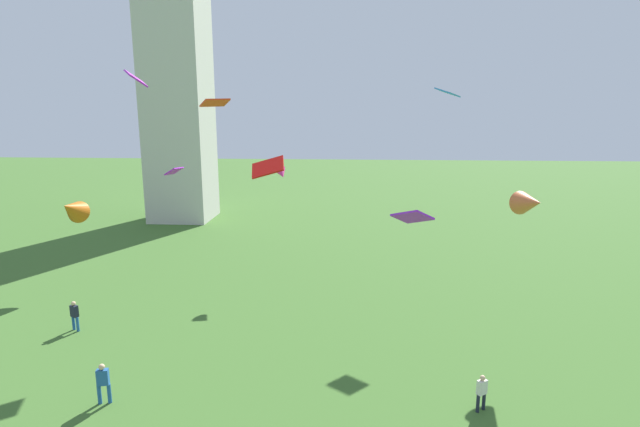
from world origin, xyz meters
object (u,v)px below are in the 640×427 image
object	(u,v)px
kite_flying_0	(174,171)
kite_flying_6	(136,78)
person_0	(75,314)
kite_flying_7	(72,209)
person_2	(103,381)
kite_flying_2	(530,203)
kite_flying_3	(215,103)
kite_flying_1	(268,167)
kite_flying_4	(412,217)
kite_flying_8	(447,92)
person_1	(482,391)
kite_flying_5	(282,173)

from	to	relation	value
kite_flying_0	kite_flying_6	bearing A→B (deg)	43.46
person_0	kite_flying_7	world-z (taller)	kite_flying_7
person_2	kite_flying_2	world-z (taller)	kite_flying_2
kite_flying_2	kite_flying_3	xyz separation A→B (m)	(-17.53, 4.95, 5.08)
kite_flying_0	kite_flying_2	size ratio (longest dim) A/B	0.42
kite_flying_2	kite_flying_3	world-z (taller)	kite_flying_3
kite_flying_2	kite_flying_3	distance (m)	18.91
kite_flying_1	kite_flying_2	bearing A→B (deg)	-147.74
kite_flying_4	kite_flying_8	distance (m)	15.27
person_1	kite_flying_7	world-z (taller)	kite_flying_7
kite_flying_4	kite_flying_8	size ratio (longest dim) A/B	0.98
person_0	kite_flying_2	size ratio (longest dim) A/B	0.79
person_0	kite_flying_2	bearing A→B (deg)	-151.58
kite_flying_0	kite_flying_8	xyz separation A→B (m)	(14.39, 12.17, 3.89)
kite_flying_8	kite_flying_5	bearing A→B (deg)	-130.52
kite_flying_4	kite_flying_6	size ratio (longest dim) A/B	0.88
person_0	person_1	size ratio (longest dim) A/B	1.09
person_0	kite_flying_1	size ratio (longest dim) A/B	1.34
kite_flying_0	kite_flying_1	xyz separation A→B (m)	(5.04, -4.01, 0.67)
person_1	kite_flying_4	xyz separation A→B (m)	(-2.90, 1.71, 6.90)
kite_flying_4	kite_flying_5	distance (m)	16.38
kite_flying_6	kite_flying_5	bearing A→B (deg)	-81.32
person_2	kite_flying_4	world-z (taller)	kite_flying_4
person_1	kite_flying_2	distance (m)	10.10
person_0	kite_flying_7	xyz separation A→B (m)	(-3.62, 6.79, 4.61)
person_1	kite_flying_2	bearing A→B (deg)	-153.44
kite_flying_2	kite_flying_8	size ratio (longest dim) A/B	1.19
kite_flying_2	kite_flying_5	size ratio (longest dim) A/B	1.49
kite_flying_4	person_1	bearing A→B (deg)	-161.41
person_2	kite_flying_4	xyz separation A→B (m)	(12.89, 2.23, 6.78)
kite_flying_1	kite_flying_3	distance (m)	13.68
kite_flying_7	kite_flying_8	size ratio (longest dim) A/B	1.49
kite_flying_7	kite_flying_6	bearing A→B (deg)	-33.27
kite_flying_1	kite_flying_5	distance (m)	17.22
person_2	kite_flying_8	size ratio (longest dim) A/B	0.98
kite_flying_1	kite_flying_8	distance (m)	18.96
kite_flying_6	person_2	bearing A→B (deg)	157.45
kite_flying_0	kite_flying_1	size ratio (longest dim) A/B	0.72
person_1	person_2	world-z (taller)	person_2
kite_flying_0	kite_flying_8	size ratio (longest dim) A/B	0.51
kite_flying_0	kite_flying_6	world-z (taller)	kite_flying_6
kite_flying_8	kite_flying_4	bearing A→B (deg)	-51.73
kite_flying_4	kite_flying_5	xyz separation A→B (m)	(-7.61, 14.50, -0.04)
person_0	kite_flying_3	distance (m)	14.66
kite_flying_6	kite_flying_3	bearing A→B (deg)	-95.69
kite_flying_4	kite_flying_8	world-z (taller)	kite_flying_8
person_1	kite_flying_2	world-z (taller)	kite_flying_2
kite_flying_1	kite_flying_8	xyz separation A→B (m)	(9.35, 16.18, 3.22)
person_0	kite_flying_7	bearing A→B (deg)	-34.63
kite_flying_1	kite_flying_5	world-z (taller)	kite_flying_1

